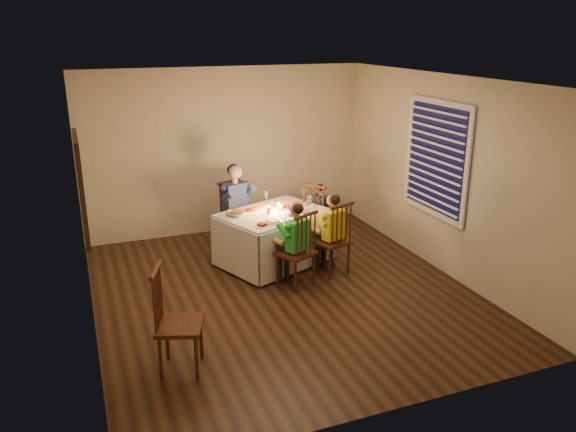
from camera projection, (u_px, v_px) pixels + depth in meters
name	position (u px, v px, depth m)	size (l,w,h in m)	color
ground	(283.00, 292.00, 7.04)	(5.00, 5.00, 0.00)	black
wall_left	(81.00, 214.00, 5.86)	(0.02, 5.00, 2.60)	beige
wall_right	(442.00, 175.00, 7.40)	(0.02, 5.00, 2.60)	beige
wall_back	(226.00, 151.00, 8.84)	(4.50, 0.02, 2.60)	beige
ceiling	(282.00, 80.00, 6.22)	(5.00, 5.00, 0.00)	white
dining_table	(274.00, 227.00, 7.75)	(1.71, 1.49, 0.71)	silver
chair_adult	(238.00, 248.00, 8.44)	(0.42, 0.40, 1.01)	#38190F
chair_near_left	(295.00, 285.00, 7.22)	(0.42, 0.40, 1.01)	#38190F
chair_near_right	(331.00, 273.00, 7.59)	(0.42, 0.40, 1.01)	#38190F
chair_end	(320.00, 246.00, 8.50)	(0.42, 0.40, 1.01)	#38190F
chair_extra	(183.00, 368.00, 5.45)	(0.44, 0.42, 1.07)	#38190F
adult	(238.00, 248.00, 8.44)	(0.48, 0.44, 1.28)	navy
child_green	(295.00, 285.00, 7.22)	(0.38, 0.35, 1.11)	green
child_yellow	(331.00, 273.00, 7.59)	(0.38, 0.34, 1.11)	yellow
child_teal	(320.00, 246.00, 8.50)	(0.31, 0.28, 0.99)	#172C3B
setting_adult	(259.00, 208.00, 7.85)	(0.26, 0.26, 0.02)	white
setting_green	(273.00, 222.00, 7.28)	(0.26, 0.26, 0.02)	white
setting_yellow	(303.00, 212.00, 7.65)	(0.26, 0.26, 0.02)	white
setting_teal	(297.00, 204.00, 8.00)	(0.26, 0.26, 0.02)	white
candle_left	(269.00, 210.00, 7.61)	(0.06, 0.06, 0.10)	white
candle_right	(279.00, 207.00, 7.73)	(0.06, 0.06, 0.10)	white
squash	(229.00, 213.00, 7.53)	(0.09, 0.09, 0.09)	gold
orange_fruit	(282.00, 206.00, 7.83)	(0.08, 0.08, 0.08)	orange
serving_bowl	(237.00, 214.00, 7.53)	(0.23, 0.23, 0.06)	white
wall_mirror	(81.00, 188.00, 6.07)	(0.06, 0.95, 1.15)	black
window_blinds	(436.00, 159.00, 7.41)	(0.07, 1.34, 1.54)	black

